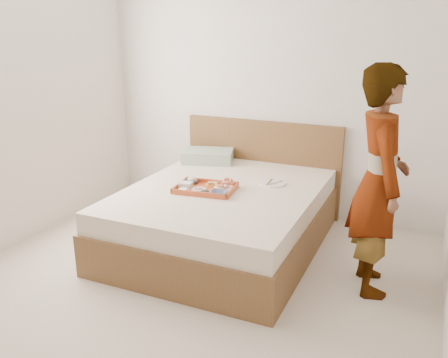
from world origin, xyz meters
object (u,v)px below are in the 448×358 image
bed (223,217)px  person (379,182)px  tray (206,188)px  dinner_plate (273,183)px

bed → person: 1.41m
tray → dinner_plate: size_ratio=2.13×
bed → tray: bearing=-136.3°
tray → dinner_plate: (0.47, 0.40, -0.02)m
person → tray: bearing=68.7°
tray → dinner_plate: tray is taller
bed → tray: tray is taller
tray → dinner_plate: bearing=33.6°
dinner_plate → bed: bearing=-140.7°
dinner_plate → person: person is taller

